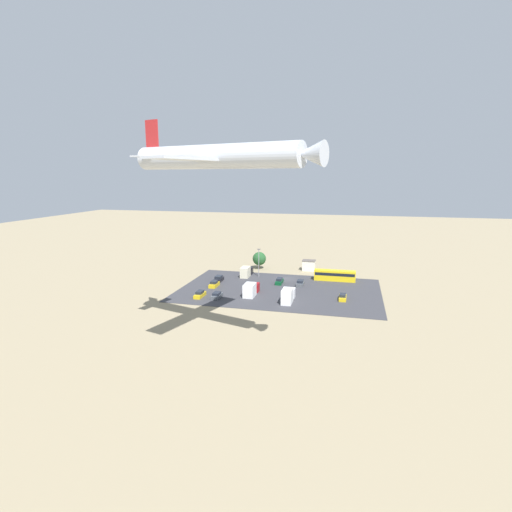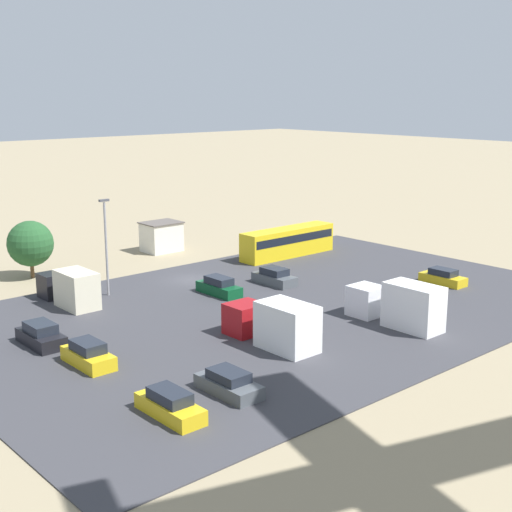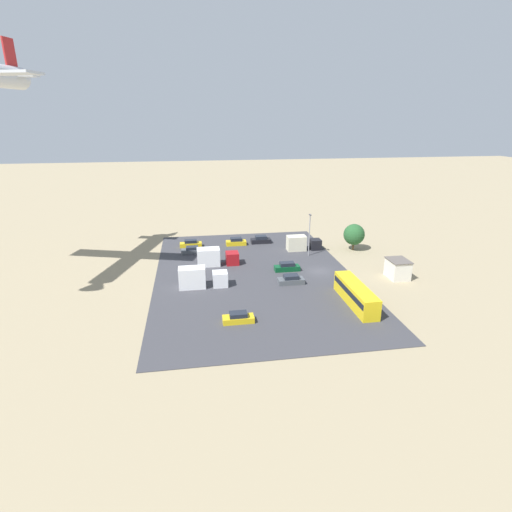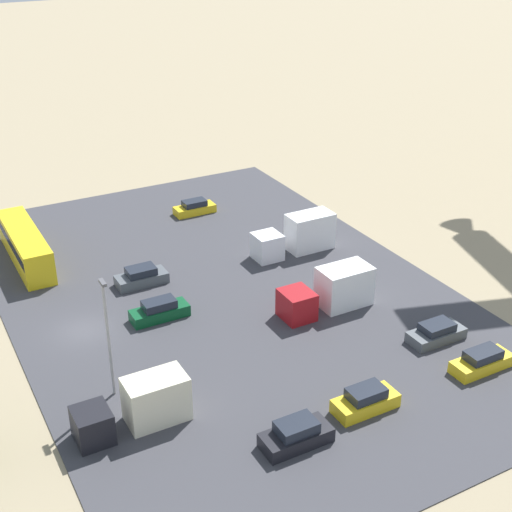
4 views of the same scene
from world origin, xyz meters
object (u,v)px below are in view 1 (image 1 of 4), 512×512
object	(u,v)px
parked_car_5	(343,297)
parked_truck_1	(246,272)
parked_car_2	(200,294)
parked_truck_2	(288,295)
parked_car_6	(217,295)
parked_car_3	(300,283)
parked_car_0	(219,279)
parked_truck_0	(251,289)
parked_car_4	(214,284)
parked_car_1	(279,281)
airplane	(222,156)
bus	(335,275)
shed_building	(309,265)

from	to	relation	value
parked_car_5	parked_truck_1	distance (m)	33.40
parked_car_2	parked_truck_2	world-z (taller)	parked_truck_2
parked_car_5	parked_truck_2	size ratio (longest dim) A/B	0.54
parked_truck_1	parked_truck_2	world-z (taller)	parked_truck_2
parked_car_2	parked_car_6	xyz separation A→B (m)	(-4.35, -0.26, -0.05)
parked_car_3	parked_car_0	bearing A→B (deg)	2.63
parked_truck_0	parked_truck_2	size ratio (longest dim) A/B	0.98
parked_car_3	parked_car_4	size ratio (longest dim) A/B	1.00
parked_car_1	parked_truck_0	distance (m)	13.59
parked_car_1	airplane	xyz separation A→B (m)	(-0.00, 49.00, 31.87)
parked_truck_0	airplane	size ratio (longest dim) A/B	0.25
parked_car_0	parked_truck_2	distance (m)	26.30
bus	parked_truck_2	xyz separation A→B (m)	(9.97, 22.52, -0.06)
parked_car_2	parked_car_3	world-z (taller)	parked_car_3
parked_car_2	parked_truck_1	size ratio (longest dim) A/B	0.65
bus	parked_truck_0	distance (m)	27.86
shed_building	parked_truck_0	distance (m)	32.65
parked_car_4	parked_truck_2	world-z (taller)	parked_truck_2
parked_car_5	parked_truck_0	distance (m)	22.82
parked_car_3	parked_car_4	world-z (taller)	parked_car_4
bus	parked_truck_0	world-z (taller)	parked_truck_0
shed_building	parked_car_2	xyz separation A→B (m)	(23.25, 35.14, -0.94)
bus	parked_car_2	distance (m)	39.94
bus	parked_car_0	xyz separation A→B (m)	(32.29, 8.64, -0.95)
bus	parked_truck_2	size ratio (longest dim) A/B	1.48
parked_truck_2	parked_car_0	bearing A→B (deg)	148.12
parked_truck_0	airplane	xyz separation A→B (m)	(-5.04, 36.41, 31.03)
parked_car_6	parked_car_3	bearing A→B (deg)	40.83
shed_building	parked_car_6	distance (m)	39.68
bus	parked_car_0	world-z (taller)	bus
parked_car_3	airplane	world-z (taller)	airplane
parked_car_5	parked_truck_2	xyz separation A→B (m)	(12.74, 4.72, 0.98)
bus	parked_car_6	bearing A→B (deg)	-49.40
parked_car_3	parked_car_5	xyz separation A→B (m)	(-11.76, 10.23, -0.05)
parked_car_4	parked_car_1	bearing A→B (deg)	23.81
parked_car_6	parked_truck_0	distance (m)	8.78
shed_building	parked_truck_1	distance (m)	21.29
parked_car_0	parked_car_4	distance (m)	5.61
parked_car_0	airplane	world-z (taller)	airplane
parked_truck_0	bus	bearing A→B (deg)	44.21
parked_car_3	parked_car_6	bearing A→B (deg)	40.83
parked_truck_0	parked_car_2	bearing A→B (deg)	-159.46
parked_car_2	parked_car_5	world-z (taller)	parked_car_2
parked_truck_2	parked_truck_1	bearing A→B (deg)	126.95
bus	parked_car_1	distance (m)	16.45
parked_car_2	parked_car_4	xyz separation A→B (m)	(-0.32, -9.71, 0.04)
shed_building	parked_truck_0	size ratio (longest dim) A/B	0.54
airplane	parked_truck_2	bearing A→B (deg)	-171.44
parked_car_5	airplane	bearing A→B (deg)	-114.96
parked_car_5	airplane	size ratio (longest dim) A/B	0.14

